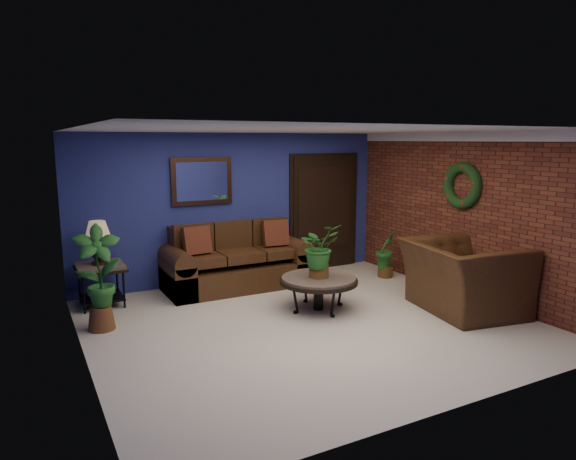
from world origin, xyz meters
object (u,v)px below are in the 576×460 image
coffee_table (319,281)px  armchair (463,277)px  end_table (100,274)px  table_lamp (98,237)px  side_chair (277,251)px  sofa (236,265)px

coffee_table → armchair: bearing=-29.5°
end_table → table_lamp: bearing=180.0°
end_table → armchair: armchair is taller
armchair → side_chair: bearing=40.2°
end_table → side_chair: (2.89, 0.07, 0.03)m
sofa → coffee_table: bearing=-70.8°
sofa → armchair: bearing=-48.7°
table_lamp → armchair: size_ratio=0.40×
coffee_table → sofa: bearing=109.2°
sofa → table_lamp: 2.22m
coffee_table → armchair: (1.75, -0.99, 0.07)m
sofa → table_lamp: table_lamp is taller
coffee_table → armchair: size_ratio=0.74×
coffee_table → side_chair: side_chair is taller
side_chair → armchair: armchair is taller
side_chair → table_lamp: bearing=-179.9°
end_table → armchair: 5.17m
end_table → sofa: bearing=1.0°
table_lamp → coffee_table: bearing=-31.1°
side_chair → armchair: 3.11m
table_lamp → armchair: 5.19m
sofa → side_chair: (0.77, 0.03, 0.16)m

